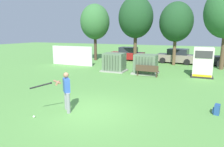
{
  "coord_description": "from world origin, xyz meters",
  "views": [
    {
      "loc": [
        4.1,
        -7.29,
        3.41
      ],
      "look_at": [
        -0.36,
        3.5,
        1.0
      ],
      "focal_mm": 32.03,
      "sensor_mm": 36.0,
      "label": 1
    }
  ],
  "objects_px": {
    "transformer_mid_west": "(146,64)",
    "batter": "(65,90)",
    "park_bench": "(147,70)",
    "parked_car_left_of_center": "(177,56)",
    "transformer_west": "(114,62)",
    "sports_ball": "(34,117)",
    "backpack": "(217,110)",
    "generator_enclosure": "(203,62)",
    "parked_car_leftmost": "(127,54)"
  },
  "relations": [
    {
      "from": "generator_enclosure",
      "to": "sports_ball",
      "type": "height_order",
      "value": "generator_enclosure"
    },
    {
      "from": "parked_car_leftmost",
      "to": "generator_enclosure",
      "type": "bearing_deg",
      "value": -39.63
    },
    {
      "from": "transformer_mid_west",
      "to": "generator_enclosure",
      "type": "distance_m",
      "value": 4.39
    },
    {
      "from": "backpack",
      "to": "parked_car_left_of_center",
      "type": "relative_size",
      "value": 0.1
    },
    {
      "from": "batter",
      "to": "sports_ball",
      "type": "distance_m",
      "value": 1.64
    },
    {
      "from": "batter",
      "to": "parked_car_leftmost",
      "type": "distance_m",
      "value": 17.02
    },
    {
      "from": "park_bench",
      "to": "parked_car_left_of_center",
      "type": "relative_size",
      "value": 0.41
    },
    {
      "from": "transformer_mid_west",
      "to": "parked_car_left_of_center",
      "type": "height_order",
      "value": "same"
    },
    {
      "from": "transformer_west",
      "to": "park_bench",
      "type": "xyz_separation_m",
      "value": [
        3.19,
        -1.08,
        -0.25
      ]
    },
    {
      "from": "park_bench",
      "to": "sports_ball",
      "type": "xyz_separation_m",
      "value": [
        -2.53,
        -9.4,
        -0.49
      ]
    },
    {
      "from": "sports_ball",
      "to": "generator_enclosure",
      "type": "bearing_deg",
      "value": 59.33
    },
    {
      "from": "transformer_west",
      "to": "parked_car_leftmost",
      "type": "distance_m",
      "value": 7.51
    },
    {
      "from": "transformer_mid_west",
      "to": "batter",
      "type": "distance_m",
      "value": 9.49
    },
    {
      "from": "batter",
      "to": "backpack",
      "type": "bearing_deg",
      "value": 19.34
    },
    {
      "from": "parked_car_left_of_center",
      "to": "batter",
      "type": "bearing_deg",
      "value": -101.07
    },
    {
      "from": "transformer_west",
      "to": "parked_car_left_of_center",
      "type": "distance_m",
      "value": 8.56
    },
    {
      "from": "generator_enclosure",
      "to": "park_bench",
      "type": "bearing_deg",
      "value": -158.44
    },
    {
      "from": "batter",
      "to": "parked_car_leftmost",
      "type": "height_order",
      "value": "batter"
    },
    {
      "from": "backpack",
      "to": "park_bench",
      "type": "bearing_deg",
      "value": 125.31
    },
    {
      "from": "batter",
      "to": "parked_car_left_of_center",
      "type": "bearing_deg",
      "value": 78.93
    },
    {
      "from": "sports_ball",
      "to": "parked_car_leftmost",
      "type": "bearing_deg",
      "value": 95.9
    },
    {
      "from": "parked_car_leftmost",
      "to": "backpack",
      "type": "bearing_deg",
      "value": -59.18
    },
    {
      "from": "generator_enclosure",
      "to": "sports_ball",
      "type": "relative_size",
      "value": 25.56
    },
    {
      "from": "park_bench",
      "to": "backpack",
      "type": "xyz_separation_m",
      "value": [
        4.38,
        -6.18,
        -0.32
      ]
    },
    {
      "from": "generator_enclosure",
      "to": "batter",
      "type": "bearing_deg",
      "value": -119.91
    },
    {
      "from": "sports_ball",
      "to": "backpack",
      "type": "height_order",
      "value": "backpack"
    },
    {
      "from": "batter",
      "to": "transformer_west",
      "type": "bearing_deg",
      "value": 98.95
    },
    {
      "from": "park_bench",
      "to": "parked_car_left_of_center",
      "type": "bearing_deg",
      "value": 79.49
    },
    {
      "from": "transformer_west",
      "to": "parked_car_leftmost",
      "type": "bearing_deg",
      "value": 99.1
    },
    {
      "from": "transformer_west",
      "to": "transformer_mid_west",
      "type": "bearing_deg",
      "value": -0.07
    },
    {
      "from": "transformer_west",
      "to": "sports_ball",
      "type": "distance_m",
      "value": 10.52
    },
    {
      "from": "transformer_west",
      "to": "batter",
      "type": "xyz_separation_m",
      "value": [
        1.48,
        -9.39,
        0.19
      ]
    },
    {
      "from": "transformer_mid_west",
      "to": "transformer_west",
      "type": "bearing_deg",
      "value": 179.93
    },
    {
      "from": "transformer_west",
      "to": "sports_ball",
      "type": "xyz_separation_m",
      "value": [
        0.66,
        -10.47,
        -0.74
      ]
    },
    {
      "from": "parked_car_left_of_center",
      "to": "parked_car_leftmost",
      "type": "bearing_deg",
      "value": 177.42
    },
    {
      "from": "transformer_west",
      "to": "batter",
      "type": "relative_size",
      "value": 1.21
    },
    {
      "from": "generator_enclosure",
      "to": "transformer_west",
      "type": "bearing_deg",
      "value": -176.05
    },
    {
      "from": "sports_ball",
      "to": "transformer_west",
      "type": "bearing_deg",
      "value": 93.61
    },
    {
      "from": "sports_ball",
      "to": "parked_car_leftmost",
      "type": "height_order",
      "value": "parked_car_leftmost"
    },
    {
      "from": "sports_ball",
      "to": "park_bench",
      "type": "bearing_deg",
      "value": 74.94
    },
    {
      "from": "transformer_mid_west",
      "to": "parked_car_left_of_center",
      "type": "bearing_deg",
      "value": 75.19
    },
    {
      "from": "transformer_mid_west",
      "to": "batter",
      "type": "xyz_separation_m",
      "value": [
        -1.35,
        -9.39,
        0.19
      ]
    },
    {
      "from": "generator_enclosure",
      "to": "parked_car_leftmost",
      "type": "height_order",
      "value": "generator_enclosure"
    },
    {
      "from": "generator_enclosure",
      "to": "backpack",
      "type": "height_order",
      "value": "generator_enclosure"
    },
    {
      "from": "backpack",
      "to": "parked_car_left_of_center",
      "type": "distance_m",
      "value": 14.69
    },
    {
      "from": "backpack",
      "to": "parked_car_leftmost",
      "type": "distance_m",
      "value": 17.09
    },
    {
      "from": "parked_car_left_of_center",
      "to": "park_bench",
      "type": "bearing_deg",
      "value": -100.51
    },
    {
      "from": "batter",
      "to": "parked_car_leftmost",
      "type": "relative_size",
      "value": 0.41
    },
    {
      "from": "transformer_west",
      "to": "park_bench",
      "type": "bearing_deg",
      "value": -18.65
    },
    {
      "from": "generator_enclosure",
      "to": "park_bench",
      "type": "relative_size",
      "value": 1.27
    }
  ]
}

